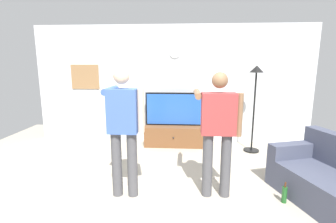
# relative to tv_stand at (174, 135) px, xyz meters

# --- Properties ---
(ground_plane) EXTENTS (8.40, 8.40, 0.00)m
(ground_plane) POSITION_rel_tv_stand_xyz_m (-0.06, -2.60, -0.23)
(ground_plane) COLOR #B2A893
(back_wall) EXTENTS (6.40, 0.10, 2.70)m
(back_wall) POSITION_rel_tv_stand_xyz_m (-0.06, 0.35, 1.12)
(back_wall) COLOR silver
(back_wall) RESTS_ON ground_plane
(tv_stand) EXTENTS (1.30, 0.56, 0.45)m
(tv_stand) POSITION_rel_tv_stand_xyz_m (0.00, 0.00, 0.00)
(tv_stand) COLOR brown
(tv_stand) RESTS_ON ground_plane
(television) EXTENTS (1.29, 0.07, 0.75)m
(television) POSITION_rel_tv_stand_xyz_m (0.00, 0.05, 0.60)
(television) COLOR black
(television) RESTS_ON tv_stand
(wall_clock) EXTENTS (0.25, 0.03, 0.25)m
(wall_clock) POSITION_rel_tv_stand_xyz_m (-0.00, 0.29, 1.86)
(wall_clock) COLOR white
(framed_picture) EXTENTS (0.66, 0.04, 0.57)m
(framed_picture) POSITION_rel_tv_stand_xyz_m (-2.12, 0.30, 1.30)
(framed_picture) COLOR #997047
(floor_lamp) EXTENTS (0.32, 0.32, 1.80)m
(floor_lamp) POSITION_rel_tv_stand_xyz_m (1.67, -0.31, 1.06)
(floor_lamp) COLOR black
(floor_lamp) RESTS_ON ground_plane
(person_standing_nearer_lamp) EXTENTS (0.58, 0.78, 1.78)m
(person_standing_nearer_lamp) POSITION_rel_tv_stand_xyz_m (-0.59, -2.23, 0.79)
(person_standing_nearer_lamp) COLOR #4C4C51
(person_standing_nearer_lamp) RESTS_ON ground_plane
(person_standing_nearer_couch) EXTENTS (0.63, 0.78, 1.73)m
(person_standing_nearer_couch) POSITION_rel_tv_stand_xyz_m (0.68, -2.16, 0.77)
(person_standing_nearer_couch) COLOR #4C4C51
(person_standing_nearer_couch) RESTS_ON ground_plane
(beverage_bottle) EXTENTS (0.07, 0.07, 0.29)m
(beverage_bottle) POSITION_rel_tv_stand_xyz_m (1.58, -2.30, -0.11)
(beverage_bottle) COLOR #1E5923
(beverage_bottle) RESTS_ON ground_plane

